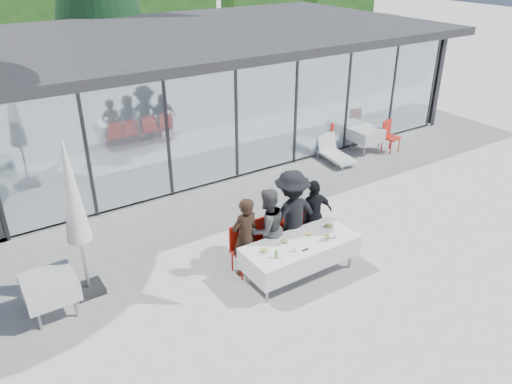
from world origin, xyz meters
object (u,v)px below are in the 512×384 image
spare_table_left (50,287)px  plate_c (308,234)px  plate_a (264,251)px  market_umbrella (73,201)px  spare_chair_a (389,134)px  diner_b (267,229)px  diner_a (245,237)px  folded_eyeglasses (305,250)px  spare_table_right (366,135)px  diner_c (291,215)px  diner_chair_c (287,231)px  dining_table (300,251)px  diner_d (313,215)px  plate_d (329,226)px  plate_extra (327,237)px  plate_b (284,242)px  spare_chair_b (332,135)px  diner_chair_a (242,247)px  diner_chair_b (264,239)px  diner_chair_d (309,223)px  lounger (333,152)px  juice_bottle (276,254)px

spare_table_left → plate_c: bearing=-16.4°
plate_a → market_umbrella: (-2.82, 1.62, 1.13)m
spare_chair_a → diner_b: bearing=-155.5°
diner_a → folded_eyeglasses: (0.75, -0.90, -0.06)m
folded_eyeglasses → spare_table_right: size_ratio=0.16×
diner_c → diner_chair_c: bearing=-88.3°
dining_table → diner_d: (0.82, 0.64, 0.25)m
spare_chair_a → spare_table_right: bearing=151.7°
plate_d → plate_extra: 0.43m
plate_b → folded_eyeglasses: bearing=-65.8°
plate_extra → plate_b: bearing=157.9°
diner_a → plate_a: diner_a is taller
folded_eyeglasses → spare_chair_a: spare_chair_a is taller
spare_table_left → market_umbrella: market_umbrella is taller
plate_d → spare_chair_b: (3.97, 4.47, -0.24)m
diner_chair_a → diner_b: size_ratio=0.58×
diner_c → plate_extra: size_ratio=8.34×
diner_chair_c → diner_chair_b: bearing=180.0°
plate_d → spare_chair_b: bearing=48.4°
diner_c → diner_b: bearing=1.7°
diner_chair_c → diner_chair_d: same height
diner_chair_d → lounger: 4.81m
dining_table → juice_bottle: juice_bottle is taller
diner_c → juice_bottle: bearing=42.5°
spare_chair_a → spare_chair_b: bearing=147.4°
spare_table_right → lounger: (-1.26, 0.01, -0.30)m
plate_c → plate_extra: same height
diner_c → diner_chair_d: 0.72m
diner_chair_d → plate_extra: size_ratio=4.25×
diner_chair_d → juice_bottle: diner_chair_d is taller
diner_chair_a → spare_chair_a: 7.68m
dining_table → spare_table_right: dining_table is taller
diner_chair_b → lounger: size_ratio=0.70×
spare_table_left → spare_table_right: same height
juice_bottle → spare_table_left: juice_bottle is taller
diner_chair_d → plate_c: 0.87m
diner_chair_a → diner_c: diner_c is taller
spare_chair_b → diner_chair_d: bearing=-135.8°
dining_table → diner_chair_b: bearing=114.3°
dining_table → diner_chair_d: (0.82, 0.75, -0.00)m
diner_d → plate_extra: (-0.33, -0.80, -0.01)m
plate_c → juice_bottle: size_ratio=1.54×
diner_d → spare_chair_a: (5.44, 3.01, -0.25)m
diner_d → lounger: size_ratio=1.13×
diner_d → spare_chair_b: diner_d is taller
diner_chair_a → spare_table_left: (-3.44, 0.70, 0.02)m
dining_table → lounger: bearing=42.6°
plate_extra → market_umbrella: bearing=155.3°
diner_c → plate_c: size_ratio=8.34×
juice_bottle → spare_table_right: juice_bottle is taller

